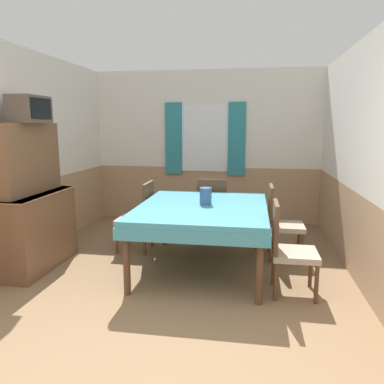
% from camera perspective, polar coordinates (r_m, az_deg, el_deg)
% --- Properties ---
extents(ground_plane, '(16.00, 16.00, 0.00)m').
position_cam_1_polar(ground_plane, '(2.82, -10.35, -26.47)').
color(ground_plane, '#846647').
extents(wall_back, '(4.27, 0.10, 2.60)m').
position_cam_1_polar(wall_back, '(6.54, 2.18, 6.92)').
color(wall_back, white).
rests_on(wall_back, ground_plane).
extents(wall_left, '(0.05, 4.74, 2.60)m').
position_cam_1_polar(wall_left, '(5.12, -23.56, 5.09)').
color(wall_left, white).
rests_on(wall_left, ground_plane).
extents(wall_right, '(0.05, 4.74, 2.60)m').
position_cam_1_polar(wall_right, '(4.46, 24.28, 4.41)').
color(wall_right, white).
rests_on(wall_right, ground_plane).
extents(dining_table, '(1.49, 1.81, 0.77)m').
position_cam_1_polar(dining_table, '(4.34, 1.62, -3.29)').
color(dining_table, teal).
rests_on(dining_table, ground_plane).
extents(chair_right_far, '(0.44, 0.44, 0.93)m').
position_cam_1_polar(chair_right_far, '(4.87, 13.31, -4.22)').
color(chair_right_far, brown).
rests_on(chair_right_far, ground_plane).
extents(chair_left_far, '(0.44, 0.44, 0.93)m').
position_cam_1_polar(chair_left_far, '(5.08, -8.00, -3.46)').
color(chair_left_far, brown).
rests_on(chair_left_far, ground_plane).
extents(chair_head_window, '(0.44, 0.44, 0.93)m').
position_cam_1_polar(chair_head_window, '(5.43, 3.14, -2.47)').
color(chair_head_window, brown).
rests_on(chair_head_window, ground_plane).
extents(chair_right_near, '(0.44, 0.44, 0.93)m').
position_cam_1_polar(chair_right_near, '(3.87, 14.36, -8.03)').
color(chair_right_near, brown).
rests_on(chair_right_near, ground_plane).
extents(sideboard, '(0.46, 1.16, 1.70)m').
position_cam_1_polar(sideboard, '(4.75, -23.01, -2.38)').
color(sideboard, brown).
rests_on(sideboard, ground_plane).
extents(tv, '(0.29, 0.49, 0.30)m').
position_cam_1_polar(tv, '(4.61, -23.52, 11.49)').
color(tv, '#51473D').
rests_on(tv, sideboard).
extents(vase, '(0.14, 0.14, 0.20)m').
position_cam_1_polar(vase, '(4.35, 2.09, -0.61)').
color(vase, '#335684').
rests_on(vase, dining_table).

